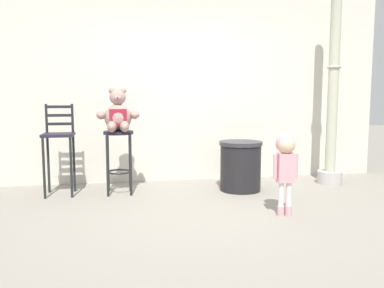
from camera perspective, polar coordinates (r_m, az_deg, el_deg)
The scene contains 8 objects.
ground_plane at distance 4.28m, azimuth 2.56°, elevation -10.13°, with size 24.00×24.00×0.00m, color gray.
building_wall at distance 6.07m, azimuth -1.64°, elevation 11.32°, with size 6.14×0.30×3.46m, color beige.
bar_stool_with_teddy at distance 5.19m, azimuth -10.43°, elevation -0.77°, with size 0.38×0.38×0.81m.
teddy_bear at distance 5.13m, azimuth -10.54°, elevation 4.04°, with size 0.54×0.48×0.55m.
child_walking at distance 4.26m, azimuth 13.25°, elevation -1.77°, with size 0.27×0.22×0.86m.
trash_bin at distance 5.35m, azimuth 6.96°, elevation -3.11°, with size 0.57×0.57×0.66m.
lamppost at distance 5.99m, azimuth 19.46°, elevation 5.35°, with size 0.35×0.35×2.87m.
bar_chair_empty at distance 5.30m, azimuth -18.51°, elevation 0.31°, with size 0.38×0.38×1.15m.
Camera 1 is at (-0.92, -3.99, 1.24)m, focal length 37.28 mm.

